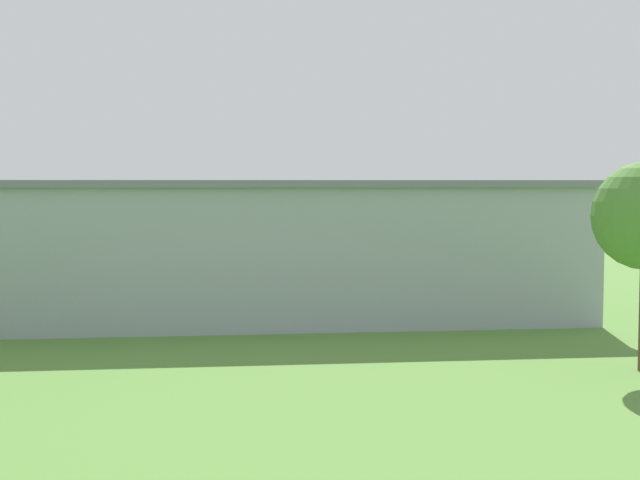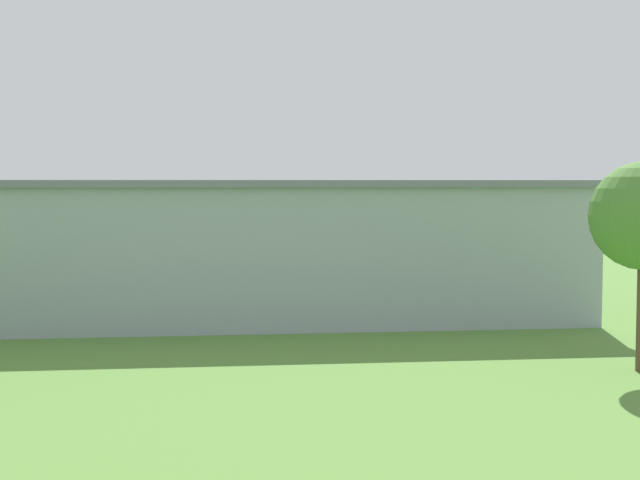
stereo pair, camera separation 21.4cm
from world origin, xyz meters
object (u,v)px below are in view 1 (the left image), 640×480
Objects in this scene: person_walking_on_apron at (105,269)px; windsock at (140,197)px; hangar at (262,247)px; biplane at (353,224)px; car_white at (5,279)px; person_at_fence_line at (447,269)px.

windsock is (0.18, -24.49, 5.03)m from person_walking_on_apron.
person_walking_on_apron is 0.24× the size of windsock.
hangar reaches higher than biplane.
biplane is 1.76× the size of car_white.
windsock is at bearing -45.30° from person_at_fence_line.
biplane reaches higher than car_white.
hangar reaches higher than windsock.
car_white is at bearing -33.78° from hangar.
hangar is 22.62× the size of person_at_fence_line.
biplane is at bearing 137.86° from windsock.
hangar is 8.48× the size of car_white.
person_walking_on_apron reaches higher than car_white.
person_at_fence_line is 25.91m from person_walking_on_apron.
person_walking_on_apron is (11.60, -18.63, -2.93)m from hangar.
person_walking_on_apron reaches higher than person_at_fence_line.
biplane is 28.78m from car_white.
hangar is 5.22× the size of windsock.
car_white is 2.60× the size of person_walking_on_apron.
person_at_fence_line is at bearing -130.30° from hangar.
biplane is 1.09× the size of windsock.
car_white is at bearing 9.76° from person_at_fence_line.
biplane is at bearing -53.44° from person_at_fence_line.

